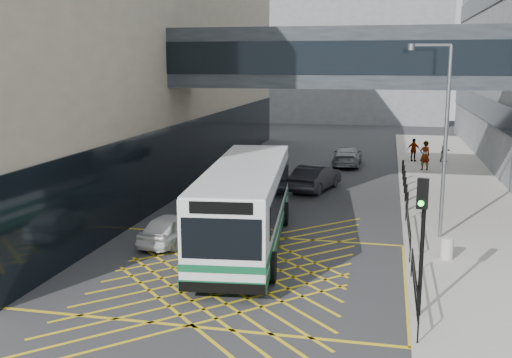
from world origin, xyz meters
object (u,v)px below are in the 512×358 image
Objects in this scene: street_lamp at (442,130)px; bus at (246,203)px; pedestrian_a at (425,156)px; pedestrian_b at (445,151)px; litter_bin at (447,248)px; pedestrian_c at (414,150)px; traffic_light at (422,228)px; car_white at (172,228)px; car_dark at (316,177)px; car_silver at (347,156)px.

bus is at bearing -174.29° from street_lamp.
bus is 6.16× the size of pedestrian_a.
street_lamp is 20.42m from pedestrian_b.
street_lamp is 4.96m from litter_bin.
bus is at bearing 95.97° from pedestrian_c.
pedestrian_a is (1.47, 24.57, -1.65)m from traffic_light.
traffic_light is (9.50, -5.69, 2.15)m from car_white.
pedestrian_b is at bearing -136.50° from pedestrian_a.
street_lamp reaches higher than pedestrian_a.
car_dark is at bearing 126.03° from traffic_light.
car_white is at bearing 168.99° from traffic_light.
pedestrian_a reaches higher than car_silver.
pedestrian_c is at bearing 150.95° from pedestrian_b.
car_white reaches higher than litter_bin.
litter_bin is 0.48× the size of pedestrian_c.
traffic_light is at bearing -131.68° from pedestrian_b.
car_white is 1.00× the size of traffic_light.
car_silver reaches higher than car_white.
litter_bin is (5.06, -20.61, -0.17)m from car_silver.
pedestrian_a is (10.97, 18.88, 0.50)m from car_white.
bus is 24.33m from pedestrian_b.
litter_bin is (7.70, -0.45, -1.22)m from bus.
traffic_light reaches higher than pedestrian_b.
pedestrian_c is (0.89, 28.09, -1.79)m from traffic_light.
car_white is 12.43m from car_dark.
traffic_light reaches higher than car_dark.
pedestrian_c reaches higher than car_dark.
street_lamp is 4.00× the size of pedestrian_a.
street_lamp is at bearing 105.55° from car_silver.
litter_bin is at bearing -173.05° from car_white.
street_lamp is at bearing -158.04° from car_white.
car_white is 10.77m from litter_bin.
bus is at bearing 157.00° from traffic_light.
car_dark is at bearing 76.58° from bus.
car_silver is at bearing 46.98° from pedestrian_c.
pedestrian_b reaches higher than car_dark.
car_dark is 13.32m from litter_bin.
litter_bin is 19.05m from pedestrian_a.
street_lamp is at bearing 138.25° from car_dark.
traffic_light is (3.78, -26.13, 2.06)m from car_silver.
litter_bin is 0.51× the size of pedestrian_b.
pedestrian_a is at bearing 60.80° from bus.
litter_bin is at bearing 115.25° from pedestrian_c.
bus is 3.00× the size of car_white.
car_white is at bearing 36.96° from pedestrian_a.
traffic_light is 2.06× the size of pedestrian_a.
pedestrian_b is (12.62, 22.65, 0.30)m from car_white.
bus reaches higher than car_dark.
pedestrian_c is at bearing 65.51° from bus.
bus is at bearing -148.51° from pedestrian_b.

